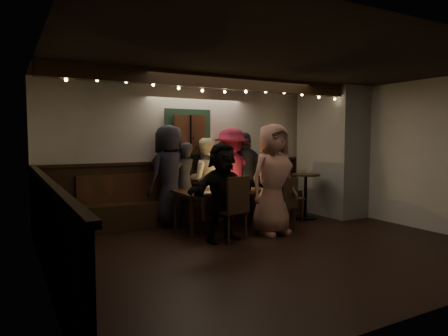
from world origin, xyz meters
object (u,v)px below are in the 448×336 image
chair_near_left (233,205)px  person_f (223,192)px  chair_near_right (285,201)px  high_top (306,190)px  person_c (205,180)px  person_d (231,174)px  person_g (273,180)px  chair_end (286,194)px  dining_table (229,192)px  person_e (246,175)px  person_a (169,175)px  person_b (184,183)px

chair_near_left → person_f: size_ratio=0.66×
chair_near_right → high_top: size_ratio=1.04×
person_c → person_d: size_ratio=0.89×
high_top → person_g: (-1.35, -0.76, 0.35)m
person_c → person_d: person_d is taller
chair_end → high_top: 0.53m
chair_near_left → high_top: 2.31m
dining_table → chair_near_left: size_ratio=1.91×
person_e → chair_near_left: bearing=65.5°
person_c → person_f: person_c is taller
chair_near_right → person_d: (-0.24, 1.40, 0.37)m
chair_near_left → person_c: 1.65m
chair_near_right → person_a: bearing=136.0°
person_b → person_g: bearing=101.2°
dining_table → chair_end: 1.20m
person_d → person_f: (-0.98, -1.41, -0.13)m
chair_end → chair_near_left: bearing=-153.9°
dining_table → person_b: size_ratio=1.28×
person_c → person_d: bearing=-172.5°
person_d → person_g: size_ratio=0.98×
chair_end → person_c: size_ratio=0.59×
high_top → person_g: size_ratio=0.49×
chair_end → person_f: (-1.74, -0.67, 0.23)m
person_f → person_g: size_ratio=0.84×
high_top → person_d: (-1.30, 0.70, 0.33)m
dining_table → person_d: (0.43, 0.67, 0.26)m
high_top → person_b: person_b is taller
person_b → chair_near_right: bearing=109.6°
chair_near_right → person_a: (-1.52, 1.47, 0.40)m
person_a → person_d: bearing=152.6°
person_a → person_b: bearing=141.4°
chair_near_right → high_top: 1.27m
person_a → person_g: bearing=104.3°
person_d → person_e: 0.35m
person_c → person_d: 0.57m
chair_end → person_a: (-2.04, 0.81, 0.39)m
person_e → person_f: size_ratio=1.12×
chair_near_right → person_b: bearing=131.8°
chair_end → person_b: 1.94m
high_top → person_e: 1.22m
high_top → dining_table: bearing=179.1°
high_top → person_f: 2.39m
person_d → person_g: 1.46m
chair_near_left → person_d: 1.79m
chair_near_left → high_top: chair_near_left is taller
person_b → person_e: (1.36, 0.02, 0.10)m
person_d → person_e: bearing=171.3°
dining_table → person_a: (-0.85, 0.73, 0.28)m
person_c → chair_end: bearing=163.0°
person_b → person_f: person_f is taller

